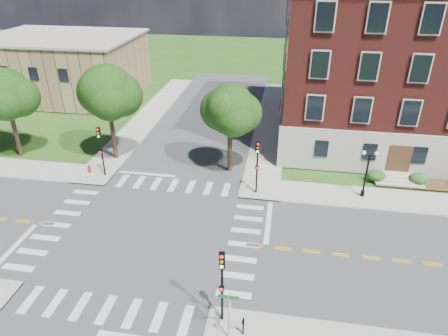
% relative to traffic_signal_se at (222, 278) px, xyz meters
% --- Properties ---
extents(ground, '(160.00, 160.00, 0.00)m').
position_rel_traffic_signal_se_xyz_m(ground, '(-6.82, 6.85, -3.19)').
color(ground, '#244D15').
rests_on(ground, ground).
extents(road_ew, '(90.00, 12.00, 0.01)m').
position_rel_traffic_signal_se_xyz_m(road_ew, '(-6.82, 6.85, -3.18)').
color(road_ew, '#3D3D3F').
rests_on(road_ew, ground).
extents(road_ns, '(12.00, 90.00, 0.01)m').
position_rel_traffic_signal_se_xyz_m(road_ns, '(-6.82, 6.85, -3.18)').
color(road_ns, '#3D3D3F').
rests_on(road_ns, ground).
extents(sidewalk_ne, '(34.00, 34.00, 0.12)m').
position_rel_traffic_signal_se_xyz_m(sidewalk_ne, '(8.55, 22.22, -3.13)').
color(sidewalk_ne, '#9E9B93').
rests_on(sidewalk_ne, ground).
extents(sidewalk_nw, '(34.00, 34.00, 0.12)m').
position_rel_traffic_signal_se_xyz_m(sidewalk_nw, '(-22.20, 22.22, -3.13)').
color(sidewalk_nw, '#9E9B93').
rests_on(sidewalk_nw, ground).
extents(crosswalk_east, '(2.20, 10.20, 0.02)m').
position_rel_traffic_signal_se_xyz_m(crosswalk_east, '(0.38, 6.85, -3.19)').
color(crosswalk_east, silver).
rests_on(crosswalk_east, ground).
extents(stop_bar_east, '(0.40, 5.50, 0.00)m').
position_rel_traffic_signal_se_xyz_m(stop_bar_east, '(1.98, 9.85, -3.19)').
color(stop_bar_east, silver).
rests_on(stop_bar_east, ground).
extents(main_building, '(30.60, 22.40, 16.50)m').
position_rel_traffic_signal_se_xyz_m(main_building, '(17.17, 28.84, 5.15)').
color(main_building, '#AEA99A').
rests_on(main_building, ground).
extents(secondary_building, '(20.40, 15.40, 8.30)m').
position_rel_traffic_signal_se_xyz_m(secondary_building, '(-28.82, 36.85, 1.09)').
color(secondary_building, '#906E4F').
rests_on(secondary_building, ground).
extents(tree_b, '(4.86, 4.86, 8.87)m').
position_rel_traffic_signal_se_xyz_m(tree_b, '(-23.95, 17.43, 3.34)').
color(tree_b, '#2E2017').
rests_on(tree_b, ground).
extents(tree_c, '(5.14, 5.14, 9.45)m').
position_rel_traffic_signal_se_xyz_m(tree_c, '(-13.93, 18.24, 3.78)').
color(tree_c, '#2E2017').
rests_on(tree_c, ground).
extents(tree_d, '(4.54, 4.54, 8.32)m').
position_rel_traffic_signal_se_xyz_m(tree_d, '(-2.24, 17.63, 2.95)').
color(tree_d, '#2E2017').
rests_on(tree_d, ground).
extents(traffic_signal_se, '(0.36, 0.41, 4.80)m').
position_rel_traffic_signal_se_xyz_m(traffic_signal_se, '(0.00, 0.00, 0.00)').
color(traffic_signal_se, black).
rests_on(traffic_signal_se, ground).
extents(traffic_signal_ne, '(0.35, 0.40, 4.80)m').
position_rel_traffic_signal_se_xyz_m(traffic_signal_ne, '(0.63, 13.88, 0.00)').
color(traffic_signal_ne, black).
rests_on(traffic_signal_ne, ground).
extents(traffic_signal_nw, '(0.34, 0.38, 4.80)m').
position_rel_traffic_signal_se_xyz_m(traffic_signal_nw, '(-13.52, 14.62, 0.00)').
color(traffic_signal_nw, black).
rests_on(traffic_signal_nw, ground).
extents(twin_lamp_west, '(1.36, 0.36, 4.23)m').
position_rel_traffic_signal_se_xyz_m(twin_lamp_west, '(9.62, 14.77, -0.66)').
color(twin_lamp_west, black).
rests_on(twin_lamp_west, ground).
extents(street_sign_pole, '(1.10, 1.10, 3.10)m').
position_rel_traffic_signal_se_xyz_m(street_sign_pole, '(0.55, -1.17, -0.88)').
color(street_sign_pole, gray).
rests_on(street_sign_pole, ground).
extents(push_button_post, '(0.14, 0.21, 1.20)m').
position_rel_traffic_signal_se_xyz_m(push_button_post, '(1.29, -0.83, -2.39)').
color(push_button_post, black).
rests_on(push_button_post, ground).
extents(fire_hydrant, '(0.35, 0.35, 0.75)m').
position_rel_traffic_signal_se_xyz_m(fire_hydrant, '(-15.21, 14.95, -2.72)').
color(fire_hydrant, '#BA0E0E').
rests_on(fire_hydrant, ground).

